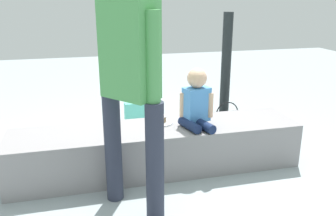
{
  "coord_description": "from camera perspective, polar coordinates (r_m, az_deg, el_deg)",
  "views": [
    {
      "loc": [
        -0.57,
        -2.67,
        1.43
      ],
      "look_at": [
        0.03,
        -0.27,
        0.63
      ],
      "focal_mm": 37.73,
      "sensor_mm": 36.0,
      "label": 1
    }
  ],
  "objects": [
    {
      "name": "ground_plane",
      "position": [
        3.08,
        -1.69,
        -9.75
      ],
      "size": [
        12.0,
        12.0,
        0.0
      ],
      "primitive_type": "plane",
      "color": "#909CA0"
    },
    {
      "name": "concrete_ledge",
      "position": [
        3.0,
        -1.73,
        -6.53
      ],
      "size": [
        2.4,
        0.52,
        0.38
      ],
      "primitive_type": "cube",
      "color": "gray",
      "rests_on": "ground_plane"
    },
    {
      "name": "child_seated",
      "position": [
        2.9,
        4.64,
        1.1
      ],
      "size": [
        0.29,
        0.34,
        0.48
      ],
      "color": "#142247",
      "rests_on": "concrete_ledge"
    },
    {
      "name": "adult_standing",
      "position": [
        2.21,
        -6.15,
        6.9
      ],
      "size": [
        0.38,
        0.41,
        1.68
      ],
      "color": "#282D3E",
      "rests_on": "ground_plane"
    },
    {
      "name": "cake_plate",
      "position": [
        3.02,
        -1.22,
        -2.02
      ],
      "size": [
        0.22,
        0.22,
        0.07
      ],
      "color": "white",
      "rests_on": "concrete_ledge"
    },
    {
      "name": "gift_bag",
      "position": [
        4.03,
        -5.33,
        -0.9
      ],
      "size": [
        0.23,
        0.12,
        0.32
      ],
      "color": "#59C6B2",
      "rests_on": "ground_plane"
    },
    {
      "name": "railing_post",
      "position": [
        4.11,
        9.23,
        4.32
      ],
      "size": [
        0.36,
        0.36,
        1.25
      ],
      "color": "black",
      "rests_on": "ground_plane"
    },
    {
      "name": "water_bottle_near_gift",
      "position": [
        3.51,
        -14.22,
        -5.12
      ],
      "size": [
        0.06,
        0.06,
        0.2
      ],
      "color": "silver",
      "rests_on": "ground_plane"
    },
    {
      "name": "cake_box_white",
      "position": [
        3.52,
        -4.84,
        -4.94
      ],
      "size": [
        0.32,
        0.33,
        0.14
      ],
      "primitive_type": "cube",
      "rotation": [
        0.0,
        0.0,
        0.2
      ],
      "color": "white",
      "rests_on": "ground_plane"
    },
    {
      "name": "handbag_black_leather",
      "position": [
        3.8,
        9.44,
        -2.44
      ],
      "size": [
        0.34,
        0.15,
        0.36
      ],
      "color": "black",
      "rests_on": "ground_plane"
    }
  ]
}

